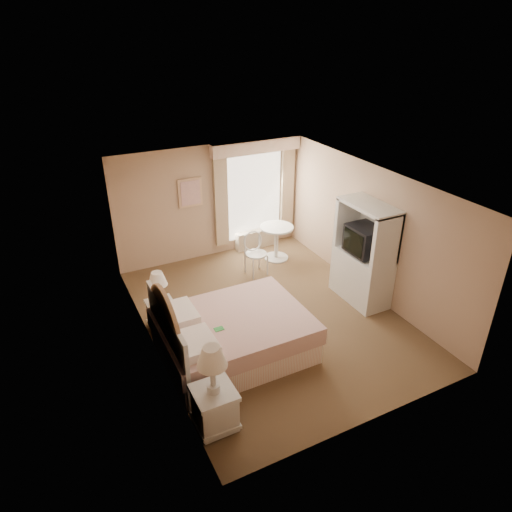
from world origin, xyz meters
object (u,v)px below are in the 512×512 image
bed (228,336)px  nightstand_far (161,308)px  round_table (276,237)px  nightstand_near (214,399)px  cafe_chair (255,250)px  armoire (363,261)px

bed → nightstand_far: 1.38m
bed → round_table: size_ratio=2.94×
nightstand_near → round_table: bearing=51.5°
nightstand_far → cafe_chair: (2.31, 1.03, 0.12)m
nightstand_near → bed: bearing=59.7°
nightstand_near → nightstand_far: 2.42m
bed → nightstand_near: 1.45m
nightstand_near → armoire: bearing=24.3°
nightstand_far → nightstand_near: bearing=-90.0°
nightstand_far → armoire: size_ratio=0.56×
nightstand_far → round_table: 3.33m
armoire → nightstand_far: bearing=168.2°
cafe_chair → armoire: (1.35, -1.79, 0.27)m
cafe_chair → armoire: armoire is taller
bed → nightstand_near: (-0.73, -1.24, 0.11)m
nightstand_far → round_table: bearing=24.7°
nightstand_near → nightstand_far: nightstand_near is taller
bed → armoire: bearing=7.9°
cafe_chair → armoire: 2.26m
nightstand_near → armoire: (3.65, 1.65, 0.31)m
nightstand_near → round_table: nightstand_near is taller
nightstand_near → cafe_chair: nightstand_near is taller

